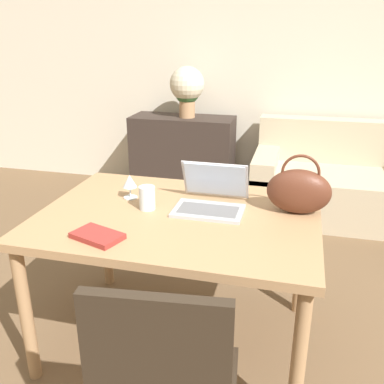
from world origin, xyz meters
name	(u,v)px	position (x,y,z in m)	size (l,w,h in m)	color
wall_back	(260,56)	(0.00, 3.09, 1.35)	(10.00, 0.06, 2.70)	beige
dining_table	(178,229)	(-0.11, 0.60, 0.67)	(1.35, 0.98, 0.75)	#A87F56
couch	(335,185)	(0.78, 2.60, 0.28)	(1.44, 0.86, 0.82)	#C1B293
sideboard	(183,157)	(-0.68, 2.74, 0.40)	(1.00, 0.40, 0.80)	#332823
laptop	(212,196)	(0.03, 0.73, 0.81)	(0.34, 0.32, 0.22)	#ADADB2
drinking_glass	(147,198)	(-0.28, 0.62, 0.81)	(0.08, 0.08, 0.12)	silver
wine_glass	(130,182)	(-0.41, 0.74, 0.84)	(0.08, 0.08, 0.13)	silver
handbag	(299,191)	(0.45, 0.76, 0.87)	(0.31, 0.14, 0.30)	#592D1E
flower_vase	(187,88)	(-0.63, 2.73, 1.08)	(0.32, 0.32, 0.47)	tan
book	(97,236)	(-0.37, 0.27, 0.77)	(0.25, 0.19, 0.02)	maroon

